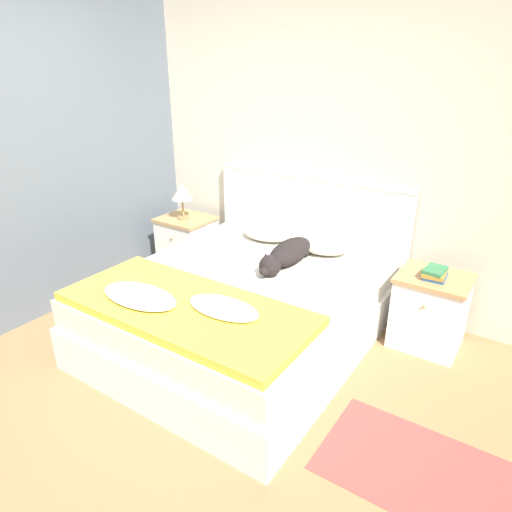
{
  "coord_description": "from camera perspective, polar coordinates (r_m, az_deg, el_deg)",
  "views": [
    {
      "loc": [
        1.84,
        -1.4,
        1.99
      ],
      "look_at": [
        0.09,
        1.23,
        0.63
      ],
      "focal_mm": 32.0,
      "sensor_mm": 36.0,
      "label": 1
    }
  ],
  "objects": [
    {
      "name": "ground_plane",
      "position": [
        3.05,
        -15.09,
        -18.43
      ],
      "size": [
        16.0,
        16.0,
        0.0
      ],
      "primitive_type": "plane",
      "color": "#997047"
    },
    {
      "name": "wall_back",
      "position": [
        4.05,
        6.26,
        12.93
      ],
      "size": [
        9.0,
        0.06,
        2.55
      ],
      "color": "beige",
      "rests_on": "ground_plane"
    },
    {
      "name": "wall_side_left",
      "position": [
        4.25,
        -20.61,
        12.11
      ],
      "size": [
        0.06,
        3.1,
        2.55
      ],
      "color": "slate",
      "rests_on": "ground_plane"
    },
    {
      "name": "bed",
      "position": [
        3.46,
        -1.87,
        -6.76
      ],
      "size": [
        1.75,
        2.02,
        0.53
      ],
      "color": "white",
      "rests_on": "ground_plane"
    },
    {
      "name": "headboard",
      "position": [
        4.13,
        6.42,
        2.95
      ],
      "size": [
        1.83,
        0.06,
        1.09
      ],
      "color": "white",
      "rests_on": "ground_plane"
    },
    {
      "name": "nightstand_left",
      "position": [
        4.64,
        -8.59,
        1.43
      ],
      "size": [
        0.5,
        0.45,
        0.57
      ],
      "color": "white",
      "rests_on": "ground_plane"
    },
    {
      "name": "nightstand_right",
      "position": [
        3.63,
        20.87,
        -6.39
      ],
      "size": [
        0.5,
        0.45,
        0.57
      ],
      "color": "white",
      "rests_on": "ground_plane"
    },
    {
      "name": "pillow_left",
      "position": [
        4.04,
        1.47,
        2.97
      ],
      "size": [
        0.46,
        0.35,
        0.11
      ],
      "color": "beige",
      "rests_on": "bed"
    },
    {
      "name": "pillow_right",
      "position": [
        3.81,
        8.24,
        1.41
      ],
      "size": [
        0.46,
        0.35,
        0.11
      ],
      "color": "beige",
      "rests_on": "bed"
    },
    {
      "name": "quilt",
      "position": [
        2.91,
        -9.1,
        -6.27
      ],
      "size": [
        1.64,
        0.73,
        0.1
      ],
      "color": "yellow",
      "rests_on": "bed"
    },
    {
      "name": "dog",
      "position": [
        3.52,
        3.89,
        0.24
      ],
      "size": [
        0.22,
        0.75,
        0.18
      ],
      "color": "black",
      "rests_on": "bed"
    },
    {
      "name": "book_stack",
      "position": [
        3.47,
        21.46,
        -2.03
      ],
      "size": [
        0.16,
        0.21,
        0.07
      ],
      "color": "#285689",
      "rests_on": "nightstand_right"
    },
    {
      "name": "table_lamp",
      "position": [
        4.46,
        -9.24,
        7.85
      ],
      "size": [
        0.21,
        0.21,
        0.35
      ],
      "color": "#9E7A4C",
      "rests_on": "nightstand_left"
    },
    {
      "name": "rug",
      "position": [
        2.79,
        21.7,
        -24.37
      ],
      "size": [
        1.2,
        0.65,
        0.0
      ],
      "color": "#93423D",
      "rests_on": "ground_plane"
    }
  ]
}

